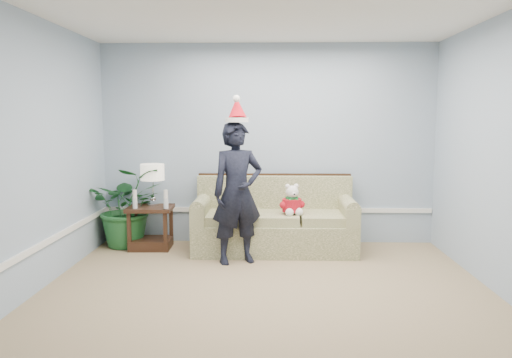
{
  "coord_description": "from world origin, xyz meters",
  "views": [
    {
      "loc": [
        0.05,
        -4.28,
        1.7
      ],
      "look_at": [
        -0.13,
        1.55,
        0.99
      ],
      "focal_mm": 35.0,
      "sensor_mm": 36.0,
      "label": 1
    }
  ],
  "objects": [
    {
      "name": "santa_hat",
      "position": [
        -0.35,
        1.5,
        1.79
      ],
      "size": [
        0.32,
        0.35,
        0.32
      ],
      "rotation": [
        0.0,
        0.0,
        0.2
      ],
      "color": "white",
      "rests_on": "man"
    },
    {
      "name": "teddy_bear",
      "position": [
        0.31,
        1.88,
        0.65
      ],
      "size": [
        0.29,
        0.3,
        0.39
      ],
      "rotation": [
        0.0,
        0.0,
        0.26
      ],
      "color": "white",
      "rests_on": "sofa"
    },
    {
      "name": "candle_pair",
      "position": [
        -1.49,
        1.95,
        0.67
      ],
      "size": [
        0.46,
        0.06,
        0.24
      ],
      "color": "silver",
      "rests_on": "side_table"
    },
    {
      "name": "wainscot_trim",
      "position": [
        -1.18,
        1.18,
        0.45
      ],
      "size": [
        4.49,
        4.99,
        0.06
      ],
      "color": "white",
      "rests_on": "room_shell"
    },
    {
      "name": "sofa",
      "position": [
        0.09,
        2.07,
        0.34
      ],
      "size": [
        2.05,
        0.88,
        0.96
      ],
      "rotation": [
        0.0,
        0.0,
        0.0
      ],
      "color": "#475628",
      "rests_on": "room_shell"
    },
    {
      "name": "room_shell",
      "position": [
        0.0,
        0.0,
        1.35
      ],
      "size": [
        4.54,
        5.04,
        2.74
      ],
      "color": "tan",
      "rests_on": "ground"
    },
    {
      "name": "man",
      "position": [
        -0.35,
        1.49,
        0.83
      ],
      "size": [
        0.71,
        0.6,
        1.67
      ],
      "primitive_type": "imported",
      "rotation": [
        0.0,
        0.0,
        0.39
      ],
      "color": "black",
      "rests_on": "room_shell"
    },
    {
      "name": "table_lamp",
      "position": [
        -1.51,
        2.16,
        0.98
      ],
      "size": [
        0.31,
        0.31,
        0.55
      ],
      "color": "silver",
      "rests_on": "side_table"
    },
    {
      "name": "side_table",
      "position": [
        -1.53,
        2.09,
        0.22
      ],
      "size": [
        0.59,
        0.5,
        0.56
      ],
      "rotation": [
        0.0,
        0.0,
        0.03
      ],
      "color": "#3D2016",
      "rests_on": "room_shell"
    },
    {
      "name": "houseplant",
      "position": [
        -1.86,
        2.21,
        0.53
      ],
      "size": [
        1.15,
        1.06,
        1.07
      ],
      "primitive_type": "imported",
      "rotation": [
        0.0,
        0.0,
        0.27
      ],
      "color": "#1E5928",
      "rests_on": "room_shell"
    }
  ]
}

